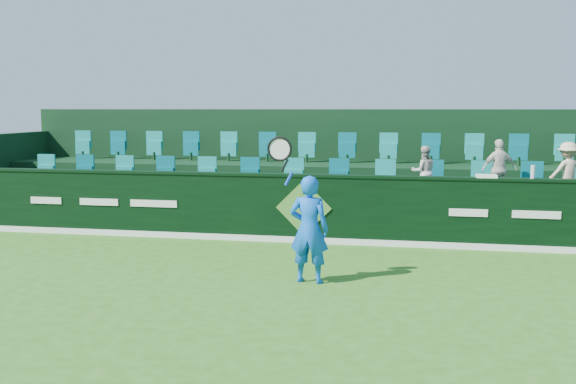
% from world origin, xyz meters
% --- Properties ---
extents(ground, '(60.00, 60.00, 0.00)m').
position_xyz_m(ground, '(0.00, 0.00, 0.00)').
color(ground, '#2D6818').
rests_on(ground, ground).
extents(sponsor_hoarding, '(16.00, 0.25, 1.35)m').
position_xyz_m(sponsor_hoarding, '(0.00, 4.00, 0.67)').
color(sponsor_hoarding, black).
rests_on(sponsor_hoarding, ground).
extents(stand_tier_front, '(16.00, 2.00, 0.80)m').
position_xyz_m(stand_tier_front, '(0.00, 5.10, 0.40)').
color(stand_tier_front, black).
rests_on(stand_tier_front, ground).
extents(stand_tier_back, '(16.00, 1.80, 1.30)m').
position_xyz_m(stand_tier_back, '(0.00, 7.00, 0.65)').
color(stand_tier_back, black).
rests_on(stand_tier_back, ground).
extents(stand_rear, '(16.00, 4.10, 2.60)m').
position_xyz_m(stand_rear, '(0.00, 7.44, 1.22)').
color(stand_rear, black).
rests_on(stand_rear, ground).
extents(seat_row_front, '(13.50, 0.50, 0.60)m').
position_xyz_m(seat_row_front, '(0.00, 5.50, 1.10)').
color(seat_row_front, teal).
rests_on(seat_row_front, stand_tier_front).
extents(seat_row_back, '(13.50, 0.50, 0.60)m').
position_xyz_m(seat_row_back, '(0.00, 7.30, 1.60)').
color(seat_row_back, teal).
rests_on(seat_row_back, stand_tier_back).
extents(tennis_player, '(1.00, 0.43, 2.28)m').
position_xyz_m(tennis_player, '(0.53, 1.10, 0.84)').
color(tennis_player, blue).
rests_on(tennis_player, ground).
extents(spectator_left, '(0.59, 0.51, 1.06)m').
position_xyz_m(spectator_left, '(2.30, 5.12, 1.33)').
color(spectator_left, beige).
rests_on(spectator_left, stand_tier_front).
extents(spectator_middle, '(0.77, 0.49, 1.21)m').
position_xyz_m(spectator_middle, '(3.78, 5.12, 1.41)').
color(spectator_middle, silver).
rests_on(spectator_middle, stand_tier_front).
extents(spectator_right, '(0.86, 0.66, 1.17)m').
position_xyz_m(spectator_right, '(5.07, 5.12, 1.38)').
color(spectator_right, beige).
rests_on(spectator_right, stand_tier_front).
extents(towel, '(0.37, 0.24, 0.06)m').
position_xyz_m(towel, '(3.41, 4.00, 1.38)').
color(towel, white).
rests_on(towel, sponsor_hoarding).
extents(drinks_bottle, '(0.08, 0.08, 0.25)m').
position_xyz_m(drinks_bottle, '(4.22, 4.00, 1.47)').
color(drinks_bottle, silver).
rests_on(drinks_bottle, sponsor_hoarding).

